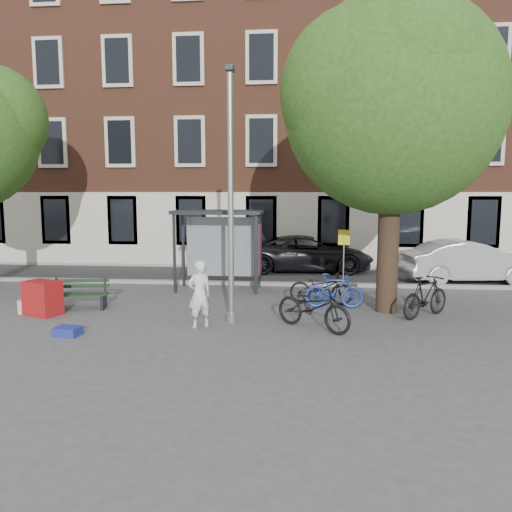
{
  "coord_description": "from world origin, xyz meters",
  "views": [
    {
      "loc": [
        1.72,
        -11.94,
        3.19
      ],
      "look_at": [
        0.42,
        2.02,
        1.4
      ],
      "focal_mm": 35.0,
      "sensor_mm": 36.0,
      "label": 1
    }
  ],
  "objects_px": {
    "bike_c": "(313,307)",
    "car_silver": "(469,262)",
    "bike_d": "(426,297)",
    "notice_sign": "(344,247)",
    "painter": "(200,294)",
    "bike_a": "(321,287)",
    "car_dark": "(308,253)",
    "red_stand": "(43,298)",
    "bus_shelter": "(230,232)",
    "bike_b": "(334,291)",
    "bench": "(79,296)",
    "lamppost": "(231,209)"
  },
  "relations": [
    {
      "from": "bike_b",
      "to": "notice_sign",
      "type": "height_order",
      "value": "notice_sign"
    },
    {
      "from": "painter",
      "to": "bike_b",
      "type": "distance_m",
      "value": 4.05
    },
    {
      "from": "lamppost",
      "to": "car_dark",
      "type": "height_order",
      "value": "lamppost"
    },
    {
      "from": "notice_sign",
      "to": "painter",
      "type": "bearing_deg",
      "value": -123.14
    },
    {
      "from": "bike_c",
      "to": "car_silver",
      "type": "relative_size",
      "value": 0.45
    },
    {
      "from": "bus_shelter",
      "to": "bike_b",
      "type": "distance_m",
      "value": 4.23
    },
    {
      "from": "notice_sign",
      "to": "bike_d",
      "type": "bearing_deg",
      "value": -43.1
    },
    {
      "from": "lamppost",
      "to": "bike_c",
      "type": "xyz_separation_m",
      "value": [
        2.0,
        -0.48,
        -2.24
      ]
    },
    {
      "from": "bike_a",
      "to": "car_silver",
      "type": "distance_m",
      "value": 6.63
    },
    {
      "from": "bike_d",
      "to": "bike_a",
      "type": "bearing_deg",
      "value": 21.57
    },
    {
      "from": "bus_shelter",
      "to": "notice_sign",
      "type": "height_order",
      "value": "bus_shelter"
    },
    {
      "from": "bike_d",
      "to": "notice_sign",
      "type": "height_order",
      "value": "notice_sign"
    },
    {
      "from": "bench",
      "to": "car_silver",
      "type": "bearing_deg",
      "value": 14.65
    },
    {
      "from": "bike_a",
      "to": "red_stand",
      "type": "bearing_deg",
      "value": 116.57
    },
    {
      "from": "red_stand",
      "to": "car_silver",
      "type": "bearing_deg",
      "value": 25.07
    },
    {
      "from": "painter",
      "to": "red_stand",
      "type": "distance_m",
      "value": 4.43
    },
    {
      "from": "painter",
      "to": "notice_sign",
      "type": "xyz_separation_m",
      "value": [
        3.68,
        3.97,
        0.71
      ]
    },
    {
      "from": "car_dark",
      "to": "red_stand",
      "type": "relative_size",
      "value": 5.81
    },
    {
      "from": "bench",
      "to": "car_dark",
      "type": "xyz_separation_m",
      "value": [
        6.33,
        7.24,
        0.36
      ]
    },
    {
      "from": "bike_a",
      "to": "bike_d",
      "type": "relative_size",
      "value": 1.01
    },
    {
      "from": "painter",
      "to": "red_stand",
      "type": "bearing_deg",
      "value": -43.16
    },
    {
      "from": "lamppost",
      "to": "notice_sign",
      "type": "height_order",
      "value": "lamppost"
    },
    {
      "from": "bike_a",
      "to": "car_dark",
      "type": "xyz_separation_m",
      "value": [
        -0.32,
        5.99,
        0.25
      ]
    },
    {
      "from": "notice_sign",
      "to": "car_silver",
      "type": "bearing_deg",
      "value": 40.43
    },
    {
      "from": "bike_a",
      "to": "bike_b",
      "type": "xyz_separation_m",
      "value": [
        0.35,
        -0.49,
        0.01
      ]
    },
    {
      "from": "car_dark",
      "to": "red_stand",
      "type": "height_order",
      "value": "car_dark"
    },
    {
      "from": "painter",
      "to": "bike_a",
      "type": "bearing_deg",
      "value": -169.31
    },
    {
      "from": "painter",
      "to": "car_dark",
      "type": "bearing_deg",
      "value": -139.49
    },
    {
      "from": "bike_c",
      "to": "car_silver",
      "type": "distance_m",
      "value": 8.72
    },
    {
      "from": "bike_d",
      "to": "car_dark",
      "type": "distance_m",
      "value": 7.89
    },
    {
      "from": "car_silver",
      "to": "bike_d",
      "type": "bearing_deg",
      "value": 144.64
    },
    {
      "from": "bike_d",
      "to": "red_stand",
      "type": "relative_size",
      "value": 2.0
    },
    {
      "from": "bus_shelter",
      "to": "bench",
      "type": "height_order",
      "value": "bus_shelter"
    },
    {
      "from": "car_dark",
      "to": "car_silver",
      "type": "relative_size",
      "value": 1.15
    },
    {
      "from": "bike_a",
      "to": "bike_b",
      "type": "relative_size",
      "value": 1.13
    },
    {
      "from": "bike_d",
      "to": "car_silver",
      "type": "relative_size",
      "value": 0.39
    },
    {
      "from": "car_silver",
      "to": "red_stand",
      "type": "xyz_separation_m",
      "value": [
        -12.65,
        -5.91,
        -0.3
      ]
    },
    {
      "from": "bike_b",
      "to": "car_dark",
      "type": "relative_size",
      "value": 0.31
    },
    {
      "from": "car_silver",
      "to": "red_stand",
      "type": "bearing_deg",
      "value": 107.23
    },
    {
      "from": "bus_shelter",
      "to": "painter",
      "type": "relative_size",
      "value": 1.77
    },
    {
      "from": "painter",
      "to": "red_stand",
      "type": "height_order",
      "value": "painter"
    },
    {
      "from": "bus_shelter",
      "to": "bike_a",
      "type": "relative_size",
      "value": 1.57
    },
    {
      "from": "lamppost",
      "to": "bike_c",
      "type": "bearing_deg",
      "value": -13.5
    },
    {
      "from": "bus_shelter",
      "to": "car_dark",
      "type": "bearing_deg",
      "value": 58.4
    },
    {
      "from": "bench",
      "to": "car_silver",
      "type": "height_order",
      "value": "car_silver"
    },
    {
      "from": "bus_shelter",
      "to": "bike_a",
      "type": "distance_m",
      "value": 3.7
    },
    {
      "from": "bus_shelter",
      "to": "bike_c",
      "type": "height_order",
      "value": "bus_shelter"
    },
    {
      "from": "lamppost",
      "to": "painter",
      "type": "distance_m",
      "value": 2.16
    },
    {
      "from": "painter",
      "to": "bike_d",
      "type": "height_order",
      "value": "painter"
    },
    {
      "from": "bike_c",
      "to": "notice_sign",
      "type": "distance_m",
      "value": 4.17
    }
  ]
}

